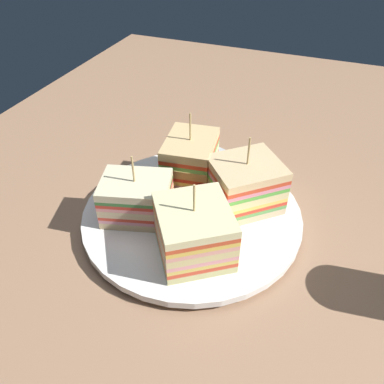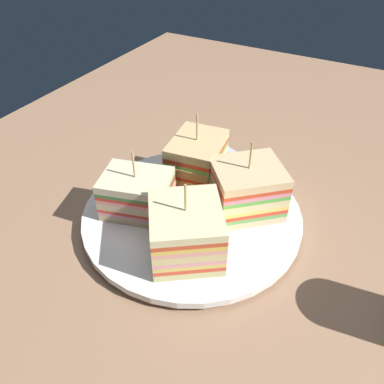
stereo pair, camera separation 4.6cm
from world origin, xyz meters
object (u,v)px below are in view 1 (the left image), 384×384
object	(u,v)px
sandwich_wedge_3	(194,231)
spoon	(193,135)
sandwich_wedge_2	(137,198)
sandwich_wedge_0	(245,185)
sandwich_wedge_1	(190,160)
chip_pile	(189,206)
plate	(192,215)

from	to	relation	value
sandwich_wedge_3	spoon	bearing A→B (deg)	-13.39
sandwich_wedge_2	sandwich_wedge_3	distance (cm)	8.94
sandwich_wedge_0	sandwich_wedge_3	xyz separation A→B (cm)	(-9.59, 2.89, -0.08)
sandwich_wedge_0	spoon	world-z (taller)	sandwich_wedge_0
sandwich_wedge_1	sandwich_wedge_3	size ratio (longest dim) A/B	0.92
sandwich_wedge_3	chip_pile	world-z (taller)	sandwich_wedge_3
sandwich_wedge_0	chip_pile	world-z (taller)	sandwich_wedge_0
sandwich_wedge_2	spoon	world-z (taller)	sandwich_wedge_2
spoon	chip_pile	bearing A→B (deg)	131.72
sandwich_wedge_0	sandwich_wedge_1	size ratio (longest dim) A/B	1.08
sandwich_wedge_1	spoon	size ratio (longest dim) A/B	0.73
sandwich_wedge_2	sandwich_wedge_3	xyz separation A→B (cm)	(-3.05, -8.39, 0.43)
sandwich_wedge_1	chip_pile	bearing A→B (deg)	12.70
plate	sandwich_wedge_0	distance (cm)	7.49
sandwich_wedge_1	spoon	xyz separation A→B (cm)	(12.71, 4.59, -4.26)
sandwich_wedge_3	plate	bearing A→B (deg)	-11.75
chip_pile	sandwich_wedge_1	bearing A→B (deg)	20.30
sandwich_wedge_0	chip_pile	distance (cm)	7.21
sandwich_wedge_0	sandwich_wedge_1	xyz separation A→B (cm)	(2.41, 8.05, 0.04)
chip_pile	spoon	xyz separation A→B (cm)	(19.26, 7.01, -2.42)
plate	sandwich_wedge_0	world-z (taller)	sandwich_wedge_0
plate	sandwich_wedge_1	distance (cm)	7.51
plate	sandwich_wedge_3	distance (cm)	7.46
sandwich_wedge_2	spoon	bearing A→B (deg)	77.64
sandwich_wedge_3	spoon	size ratio (longest dim) A/B	0.80
sandwich_wedge_0	sandwich_wedge_3	bearing A→B (deg)	31.91
sandwich_wedge_2	spoon	distance (cm)	22.01
sandwich_wedge_0	sandwich_wedge_3	world-z (taller)	sandwich_wedge_0
sandwich_wedge_3	spoon	distance (cm)	26.88
sandwich_wedge_1	sandwich_wedge_3	xyz separation A→B (cm)	(-12.00, -5.16, -0.12)
sandwich_wedge_0	sandwich_wedge_2	xyz separation A→B (cm)	(-6.54, 11.28, -0.51)
sandwich_wedge_0	spoon	size ratio (longest dim) A/B	0.79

